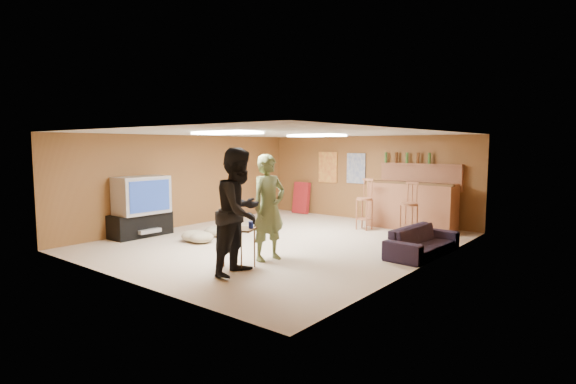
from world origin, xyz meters
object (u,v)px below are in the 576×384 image
Objects in this scene: tv_body at (142,195)px; tray_table at (239,248)px; sofa at (423,241)px; person_black at (240,211)px; person_olive at (269,208)px; bar_counter at (412,206)px.

tray_table is at bearing -7.23° from tv_body.
sofa is 3.29m from tray_table.
sofa is at bearing -42.93° from person_black.
bar_counter is at bearing 1.34° from person_olive.
sofa is (1.20, -2.27, -0.30)m from bar_counter.
person_olive reaches higher than tv_body.
tv_body is 0.57× the size of person_black.
person_olive reaches higher than tray_table.
person_black is 3.42m from sofa.
person_olive is at bearing -99.74° from bar_counter.
sofa is 2.71× the size of tray_table.
person_olive is at bearing 83.02° from tray_table.
person_black is at bearing -155.99° from person_olive.
bar_counter is 1.04× the size of person_black.
tray_table is (-2.00, -2.60, 0.07)m from sofa.
person_black reaches higher than tray_table.
tv_body is at bearing 172.77° from tray_table.
tv_body is 1.74× the size of tray_table.
bar_counter is at bearing -17.78° from person_black.
person_black reaches higher than sofa.
person_olive is at bearing 138.71° from sofa.
sofa is at bearing 52.41° from tray_table.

